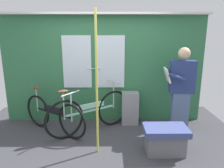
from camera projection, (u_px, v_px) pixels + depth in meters
name	position (u px, v px, depth m)	size (l,w,h in m)	color
ground_plane	(102.00, 152.00, 3.49)	(5.26, 4.25, 0.04)	#38383D
train_door_wall	(103.00, 67.00, 4.47)	(4.26, 0.28, 2.30)	#2D6B42
bicycle_near_door	(90.00, 112.00, 4.10)	(1.56, 1.04, 0.96)	black
bicycle_leaning_behind	(53.00, 115.00, 4.08)	(1.38, 0.96, 0.89)	black
passenger_reading_newspaper	(181.00, 89.00, 3.96)	(0.58, 0.51, 1.66)	slate
trash_bin_by_wall	(130.00, 108.00, 4.48)	(0.35, 0.28, 0.69)	gray
handrail_pole	(97.00, 85.00, 3.20)	(0.04, 0.04, 2.26)	#C6C14C
bench_seat_corner	(165.00, 139.00, 3.39)	(0.70, 0.44, 0.45)	#3D477F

